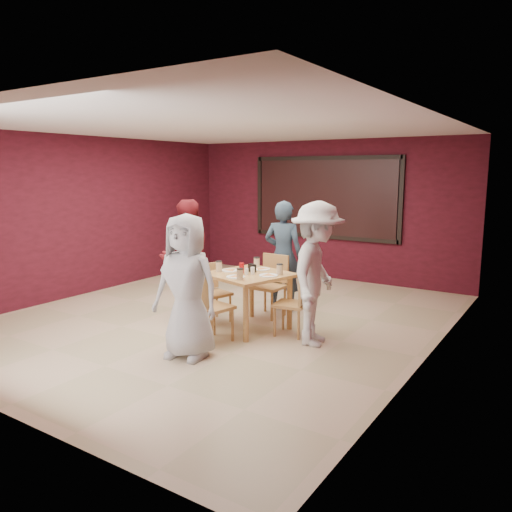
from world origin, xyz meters
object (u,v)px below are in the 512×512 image
Objects in this scene: diner_front at (187,286)px; chair_left at (211,289)px; chair_front at (208,304)px; diner_back at (283,256)px; dining_table at (249,280)px; diner_right at (317,274)px; chair_back at (271,281)px; chair_right at (296,301)px; diner_left at (186,258)px.

chair_left is at bearing 107.94° from diner_front.
chair_front is at bearing -54.35° from chair_left.
diner_back reaches higher than chair_left.
chair_front is at bearing -97.50° from dining_table.
chair_back is at bearing 42.88° from diner_right.
chair_right is (0.77, -0.64, -0.04)m from chair_back.
chair_back reaches higher than chair_front.
diner_left reaches higher than diner_back.
dining_table is 0.76m from chair_back.
chair_front is at bearing 68.64° from diner_left.
dining_table is 1.21m from diner_left.
dining_table is 0.81m from chair_front.
diner_right reaches higher than dining_table.
chair_front is 1.52m from chair_back.
chair_right is at bearing 55.78° from diner_right.
diner_front is at bearing -117.05° from chair_right.
dining_table is 1.46× the size of chair_left.
chair_back is at bearing 84.22° from diner_back.
diner_right is at bearing -21.60° from chair_right.
chair_left is 1.32m from diner_back.
diner_right is at bearing -34.50° from chair_back.
diner_back is (-0.10, 2.43, 0.01)m from diner_front.
chair_left is (-0.59, -0.72, -0.05)m from chair_back.
chair_back is 1.44m from diner_right.
diner_right reaches higher than chair_front.
chair_right is at bearing 47.68° from chair_front.
diner_front is at bearing 57.64° from diner_left.
chair_right is (0.80, 0.88, -0.04)m from chair_front.
diner_left is at bearing 176.94° from dining_table.
chair_front is 1.09× the size of chair_left.
chair_right is (0.69, 0.09, -0.21)m from dining_table.
chair_front is at bearing -90.87° from chair_back.
diner_left is (-1.11, -0.67, 0.36)m from chair_back.
dining_table is at bearing 103.42° from diner_left.
chair_back is at bearing 137.45° from diner_left.
diner_left is (-1.89, -0.03, 0.40)m from chair_right.
diner_back is at bearing 95.40° from dining_table.
diner_front is (0.66, -1.30, 0.38)m from chair_left.
chair_back is 2.05m from diner_front.
diner_left reaches higher than chair_right.
diner_right is at bearing -2.14° from chair_left.
chair_back reaches higher than chair_right.
diner_left is at bearing 174.25° from chair_left.
dining_table is at bearing 74.49° from diner_right.
diner_left is 0.97× the size of diner_right.
chair_front is at bearing 91.27° from diner_front.
dining_table reaches higher than chair_left.
chair_right reaches higher than chair_left.
diner_right is at bearing 32.02° from chair_front.
chair_back is 0.93m from chair_left.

